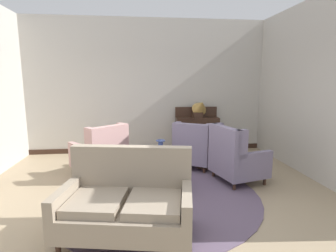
# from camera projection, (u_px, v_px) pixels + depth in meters

# --- Properties ---
(ground) EXTENTS (8.70, 8.70, 0.00)m
(ground) POSITION_uv_depth(u_px,v_px,m) (157.00, 204.00, 3.99)
(ground) COLOR #9E896B
(wall_back) EXTENTS (6.20, 0.08, 3.35)m
(wall_back) POSITION_uv_depth(u_px,v_px,m) (147.00, 87.00, 6.75)
(wall_back) COLOR #BCB7AD
(wall_back) RESTS_ON ground
(wall_right) EXTENTS (0.08, 4.35, 3.35)m
(wall_right) POSITION_uv_depth(u_px,v_px,m) (314.00, 89.00, 4.96)
(wall_right) COLOR #BCB7AD
(wall_right) RESTS_ON ground
(baseboard_back) EXTENTS (6.04, 0.03, 0.12)m
(baseboard_back) POSITION_uv_depth(u_px,v_px,m) (148.00, 149.00, 6.97)
(baseboard_back) COLOR #382319
(baseboard_back) RESTS_ON ground
(area_rug) EXTENTS (3.31, 3.31, 0.01)m
(area_rug) POSITION_uv_depth(u_px,v_px,m) (156.00, 195.00, 4.29)
(area_rug) COLOR #5B4C60
(area_rug) RESTS_ON ground
(coffee_table) EXTENTS (0.85, 0.85, 0.51)m
(coffee_table) POSITION_uv_depth(u_px,v_px,m) (159.00, 167.00, 4.42)
(coffee_table) COLOR #382319
(coffee_table) RESTS_ON ground
(porcelain_vase) EXTENTS (0.17, 0.17, 0.38)m
(porcelain_vase) POSITION_uv_depth(u_px,v_px,m) (161.00, 153.00, 4.32)
(porcelain_vase) COLOR #384C93
(porcelain_vase) RESTS_ON coffee_table
(settee) EXTENTS (1.65, 1.14, 1.02)m
(settee) POSITION_uv_depth(u_px,v_px,m) (127.00, 203.00, 3.15)
(settee) COLOR gray
(settee) RESTS_ON ground
(armchair_back_corner) EXTENTS (1.20, 1.21, 1.01)m
(armchair_back_corner) POSITION_uv_depth(u_px,v_px,m) (101.00, 154.00, 5.18)
(armchair_back_corner) COLOR tan
(armchair_back_corner) RESTS_ON ground
(armchair_beside_settee) EXTENTS (0.99, 1.01, 1.04)m
(armchair_beside_settee) POSITION_uv_depth(u_px,v_px,m) (235.00, 158.00, 4.82)
(armchair_beside_settee) COLOR slate
(armchair_beside_settee) RESTS_ON ground
(armchair_foreground_right) EXTENTS (1.11, 1.16, 0.98)m
(armchair_foreground_right) POSITION_uv_depth(u_px,v_px,m) (195.00, 148.00, 5.63)
(armchair_foreground_right) COLOR slate
(armchair_foreground_right) RESTS_ON ground
(side_table) EXTENTS (0.54, 0.54, 0.67)m
(side_table) POSITION_uv_depth(u_px,v_px,m) (205.00, 149.00, 5.58)
(side_table) COLOR #382319
(side_table) RESTS_ON ground
(sideboard) EXTENTS (1.09, 0.34, 1.16)m
(sideboard) POSITION_uv_depth(u_px,v_px,m) (197.00, 132.00, 6.80)
(sideboard) COLOR #382319
(sideboard) RESTS_ON ground
(gramophone) EXTENTS (0.40, 0.51, 0.55)m
(gramophone) POSITION_uv_depth(u_px,v_px,m) (200.00, 107.00, 6.60)
(gramophone) COLOR #382319
(gramophone) RESTS_ON sideboard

